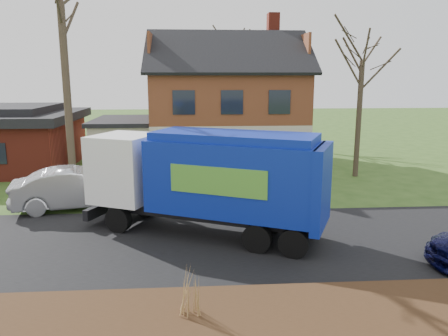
{
  "coord_description": "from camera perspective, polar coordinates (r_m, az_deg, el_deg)",
  "views": [
    {
      "loc": [
        -0.06,
        -13.5,
        5.39
      ],
      "look_at": [
        1.04,
        2.5,
        2.0
      ],
      "focal_mm": 35.0,
      "sensor_mm": 36.0,
      "label": 1
    }
  ],
  "objects": [
    {
      "name": "ground",
      "position": [
        14.53,
        -3.45,
        -9.87
      ],
      "size": [
        120.0,
        120.0,
        0.0
      ],
      "primitive_type": "plane",
      "color": "#2D4B19",
      "rests_on": "ground"
    },
    {
      "name": "road",
      "position": [
        14.53,
        -3.45,
        -9.83
      ],
      "size": [
        80.0,
        7.0,
        0.02
      ],
      "primitive_type": "cube",
      "color": "black",
      "rests_on": "ground"
    },
    {
      "name": "mulch_verge",
      "position": [
        9.73,
        -3.14,
        -20.68
      ],
      "size": [
        80.0,
        3.5,
        0.3
      ],
      "primitive_type": "cube",
      "color": "#311F10",
      "rests_on": "ground"
    },
    {
      "name": "main_house",
      "position": [
        27.48,
        -0.7,
        9.08
      ],
      "size": [
        12.95,
        8.95,
        9.26
      ],
      "color": "beige",
      "rests_on": "ground"
    },
    {
      "name": "garbage_truck",
      "position": [
        14.74,
        -1.97,
        -1.09
      ],
      "size": [
        8.55,
        5.55,
        3.59
      ],
      "rotation": [
        0.0,
        0.0,
        -0.43
      ],
      "color": "black",
      "rests_on": "ground"
    },
    {
      "name": "silver_sedan",
      "position": [
        19.05,
        -18.62,
        -2.52
      ],
      "size": [
        5.41,
        2.96,
        1.69
      ],
      "primitive_type": "imported",
      "rotation": [
        0.0,
        0.0,
        1.81
      ],
      "color": "#A3A5AA",
      "rests_on": "ground"
    },
    {
      "name": "tree_front_east",
      "position": [
        24.55,
        17.78,
        15.59
      ],
      "size": [
        3.19,
        3.19,
        8.85
      ],
      "color": "#3F3326",
      "rests_on": "ground"
    },
    {
      "name": "tree_back",
      "position": [
        36.79,
        1.12,
        16.86
      ],
      "size": [
        3.24,
        3.24,
        10.27
      ],
      "color": "#3A2D22",
      "rests_on": "ground"
    },
    {
      "name": "grass_clump_mid",
      "position": [
        9.8,
        -4.78,
        -15.94
      ],
      "size": [
        0.37,
        0.3,
        1.03
      ],
      "color": "#9A7444",
      "rests_on": "mulch_verge"
    }
  ]
}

